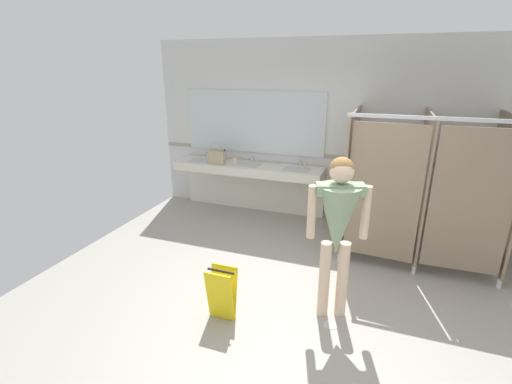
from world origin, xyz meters
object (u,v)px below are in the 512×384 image
Objects in this scene: person_standing at (338,220)px; soap_dispenser at (225,155)px; wet_floor_sign at (222,294)px; paper_cup at (235,161)px; handbag at (217,157)px.

person_standing is 3.35m from soap_dispenser.
person_standing is at bearing 23.35° from wet_floor_sign.
wet_floor_sign is (0.97, -2.65, -0.63)m from paper_cup.
handbag is 0.31m from soap_dispenser.
person_standing is 1.35m from wet_floor_sign.
wet_floor_sign is at bearing -69.93° from paper_cup.
person_standing is 2.97× the size of wet_floor_sign.
handbag is 1.95× the size of soap_dispenser.
soap_dispenser is at bearing 141.72° from paper_cup.
person_standing is at bearing -46.86° from soap_dispenser.
paper_cup is at bearing -38.28° from soap_dispenser.
soap_dispenser is 0.33× the size of wet_floor_sign.
paper_cup is at bearing 13.95° from handbag.
soap_dispenser is at bearing 133.14° from person_standing.
handbag reaches higher than wet_floor_sign.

